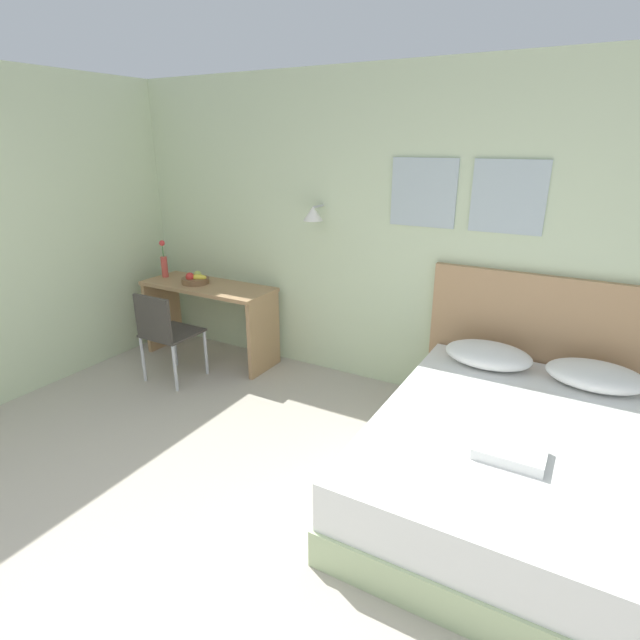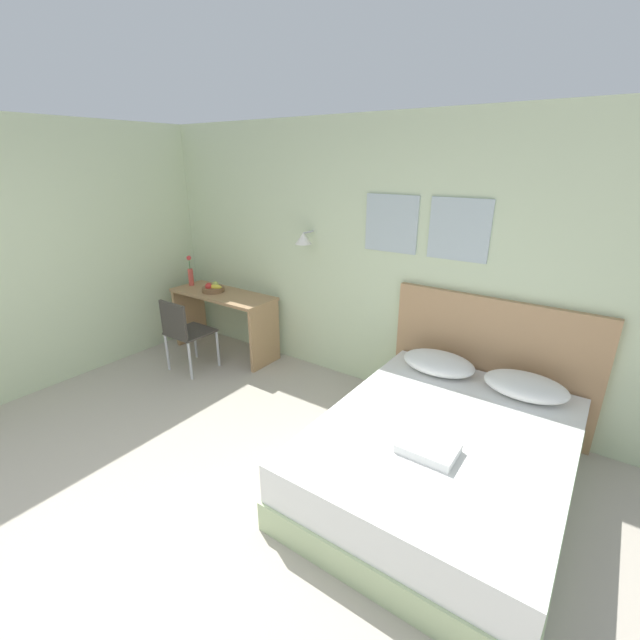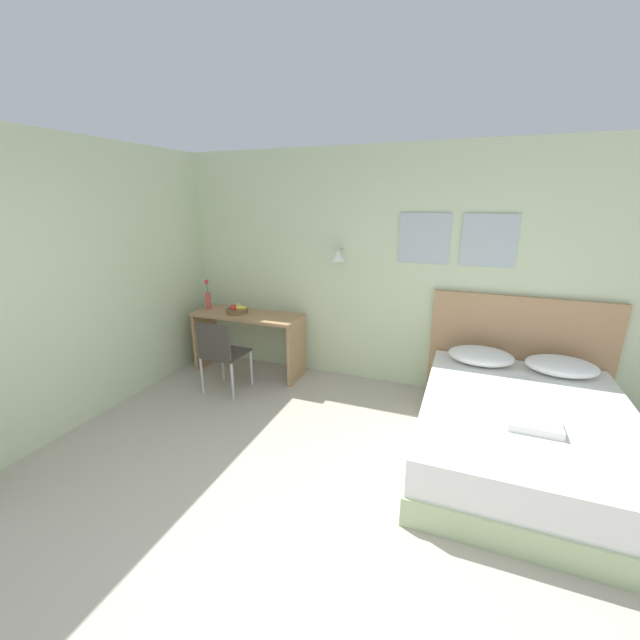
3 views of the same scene
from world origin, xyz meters
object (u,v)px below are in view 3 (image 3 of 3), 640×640
pillow_left (481,356)px  flower_vase (208,298)px  headboard (517,351)px  fruit_bowl (237,310)px  bed (523,435)px  desk (248,331)px  folded_towel_near_foot (533,423)px  desk_chair (221,351)px  pillow_right (561,366)px

pillow_left → flower_vase: flower_vase is taller
headboard → fruit_bowl: size_ratio=6.52×
bed → headboard: bearing=90.0°
headboard → desk: size_ratio=1.30×
fruit_bowl → flower_vase: flower_vase is taller
pillow_left → folded_towel_near_foot: 1.16m
fruit_bowl → desk: bearing=8.6°
bed → desk_chair: 3.02m
folded_towel_near_foot → fruit_bowl: size_ratio=1.34×
bed → pillow_left: bearing=114.0°
flower_vase → fruit_bowl: bearing=-4.3°
pillow_right → desk: bearing=-179.6°
bed → folded_towel_near_foot: size_ratio=5.82×
headboard → pillow_right: bearing=-38.9°
headboard → flower_vase: headboard is taller
pillow_right → pillow_left: bearing=180.0°
folded_towel_near_foot → headboard: bearing=89.9°
pillow_left → fruit_bowl: 2.81m
flower_vase → folded_towel_near_foot: bearing=-16.9°
bed → pillow_left: (-0.35, 0.79, 0.34)m
fruit_bowl → flower_vase: size_ratio=0.71×
pillow_left → desk: 2.67m
fruit_bowl → folded_towel_near_foot: bearing=-18.6°
pillow_right → headboard: bearing=141.1°
pillow_right → folded_towel_near_foot: size_ratio=1.74×
pillow_left → fruit_bowl: bearing=-179.1°
bed → folded_towel_near_foot: folded_towel_near_foot is taller
bed → headboard: 1.13m
bed → desk: desk is taller
fruit_bowl → flower_vase: 0.45m
bed → folded_towel_near_foot: bearing=-90.2°
headboard → desk_chair: bearing=-162.8°
folded_towel_near_foot → flower_vase: 3.78m
bed → desk: size_ratio=1.56×
pillow_right → desk_chair: (-3.36, -0.65, -0.09)m
pillow_right → fruit_bowl: size_ratio=2.34×
pillow_right → folded_towel_near_foot: pillow_right is taller
flower_vase → desk_chair: bearing=-46.9°
bed → flower_vase: 3.74m
bed → flower_vase: (-3.60, 0.78, 0.66)m
desk_chair → flower_vase: (-0.59, 0.63, 0.41)m
folded_towel_near_foot → fruit_bowl: 3.34m
desk → desk_chair: 0.62m
bed → headboard: headboard is taller
folded_towel_near_foot → flower_vase: size_ratio=0.95×
pillow_left → folded_towel_near_foot: bearing=-72.4°
headboard → desk_chair: headboard is taller
bed → fruit_bowl: bearing=166.7°
headboard → fruit_bowl: headboard is taller
headboard → fruit_bowl: (-3.16, -0.33, 0.22)m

